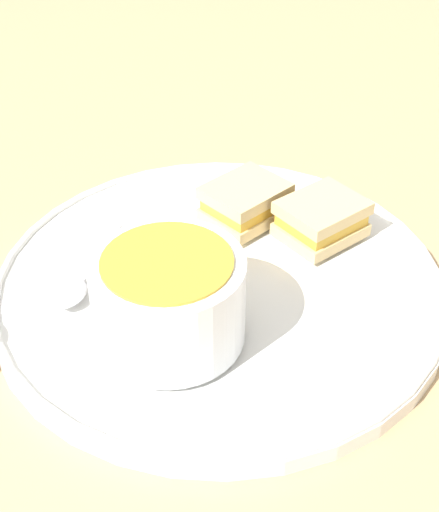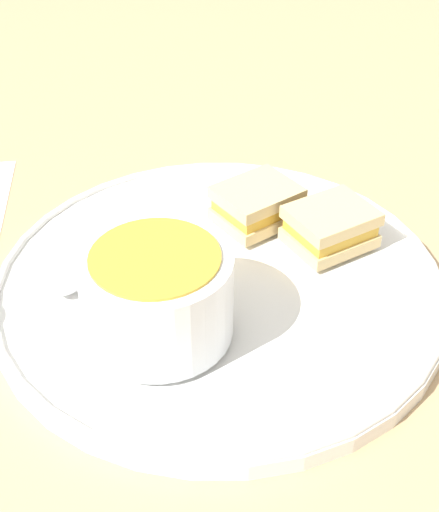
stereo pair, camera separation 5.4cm
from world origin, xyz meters
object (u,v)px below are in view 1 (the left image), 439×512
object	(u,v)px
spoon	(75,287)
sandwich_half_far	(245,202)
sandwich_half_near	(322,219)
soup_bowl	(169,299)

from	to	relation	value
spoon	sandwich_half_far	world-z (taller)	sandwich_half_far
sandwich_half_near	spoon	bearing A→B (deg)	-71.24
soup_bowl	spoon	distance (m)	0.09
spoon	sandwich_half_far	distance (m)	0.16
soup_bowl	spoon	bearing A→B (deg)	-124.08
spoon	sandwich_half_near	bearing A→B (deg)	125.93
spoon	sandwich_half_near	size ratio (longest dim) A/B	1.34
soup_bowl	sandwich_half_far	xyz separation A→B (m)	(-0.14, 0.06, -0.02)
sandwich_half_near	sandwich_half_far	world-z (taller)	same
soup_bowl	sandwich_half_far	bearing A→B (deg)	157.15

